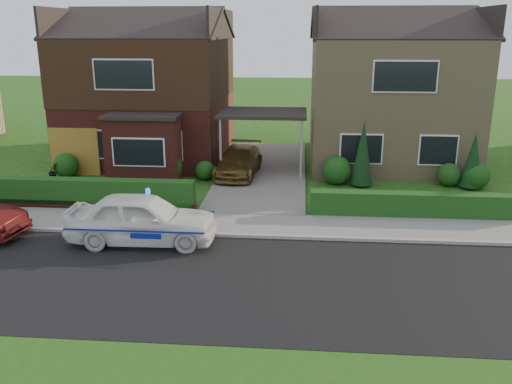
# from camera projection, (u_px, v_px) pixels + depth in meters

# --- Properties ---
(ground) EXTENTS (120.00, 120.00, 0.00)m
(ground) POSITION_uv_depth(u_px,v_px,m) (233.00, 281.00, 13.99)
(ground) COLOR #174612
(ground) RESTS_ON ground
(road) EXTENTS (60.00, 6.00, 0.02)m
(road) POSITION_uv_depth(u_px,v_px,m) (233.00, 281.00, 13.99)
(road) COLOR black
(road) RESTS_ON ground
(kerb) EXTENTS (60.00, 0.16, 0.12)m
(kerb) POSITION_uv_depth(u_px,v_px,m) (245.00, 236.00, 16.88)
(kerb) COLOR #9E9993
(kerb) RESTS_ON ground
(sidewalk) EXTENTS (60.00, 2.00, 0.10)m
(sidewalk) POSITION_uv_depth(u_px,v_px,m) (248.00, 225.00, 17.88)
(sidewalk) COLOR slate
(sidewalk) RESTS_ON ground
(driveway) EXTENTS (3.80, 12.00, 0.12)m
(driveway) POSITION_uv_depth(u_px,v_px,m) (263.00, 171.00, 24.46)
(driveway) COLOR #666059
(driveway) RESTS_ON ground
(house_left) EXTENTS (7.50, 9.53, 7.25)m
(house_left) POSITION_uv_depth(u_px,v_px,m) (150.00, 80.00, 26.59)
(house_left) COLOR maroon
(house_left) RESTS_ON ground
(house_right) EXTENTS (7.50, 8.06, 7.25)m
(house_right) POSITION_uv_depth(u_px,v_px,m) (389.00, 85.00, 25.81)
(house_right) COLOR tan
(house_right) RESTS_ON ground
(carport_link) EXTENTS (3.80, 3.00, 2.77)m
(carport_link) POSITION_uv_depth(u_px,v_px,m) (263.00, 114.00, 23.66)
(carport_link) COLOR black
(carport_link) RESTS_ON ground
(garage_door) EXTENTS (2.20, 0.10, 2.10)m
(garage_door) POSITION_uv_depth(u_px,v_px,m) (75.00, 152.00, 23.83)
(garage_door) COLOR brown
(garage_door) RESTS_ON ground
(dwarf_wall) EXTENTS (7.70, 0.25, 0.36)m
(dwarf_wall) POSITION_uv_depth(u_px,v_px,m) (91.00, 205.00, 19.45)
(dwarf_wall) COLOR maroon
(dwarf_wall) RESTS_ON ground
(hedge_left) EXTENTS (7.50, 0.55, 0.90)m
(hedge_left) POSITION_uv_depth(u_px,v_px,m) (93.00, 208.00, 19.64)
(hedge_left) COLOR #123410
(hedge_left) RESTS_ON ground
(hedge_right) EXTENTS (7.50, 0.55, 0.80)m
(hedge_right) POSITION_uv_depth(u_px,v_px,m) (419.00, 218.00, 18.63)
(hedge_right) COLOR #123410
(hedge_right) RESTS_ON ground
(shrub_left_far) EXTENTS (1.08, 1.08, 1.08)m
(shrub_left_far) POSITION_uv_depth(u_px,v_px,m) (66.00, 165.00, 23.56)
(shrub_left_far) COLOR #123410
(shrub_left_far) RESTS_ON ground
(shrub_left_mid) EXTENTS (1.32, 1.32, 1.32)m
(shrub_left_mid) POSITION_uv_depth(u_px,v_px,m) (166.00, 166.00, 22.98)
(shrub_left_mid) COLOR #123410
(shrub_left_mid) RESTS_ON ground
(shrub_left_near) EXTENTS (0.84, 0.84, 0.84)m
(shrub_left_near) POSITION_uv_depth(u_px,v_px,m) (205.00, 170.00, 23.21)
(shrub_left_near) COLOR #123410
(shrub_left_near) RESTS_ON ground
(shrub_right_near) EXTENTS (1.20, 1.20, 1.20)m
(shrub_right_near) POSITION_uv_depth(u_px,v_px,m) (337.00, 170.00, 22.52)
(shrub_right_near) COLOR #123410
(shrub_right_near) RESTS_ON ground
(shrub_right_mid) EXTENTS (0.96, 0.96, 0.96)m
(shrub_right_mid) POSITION_uv_depth(u_px,v_px,m) (449.00, 175.00, 22.29)
(shrub_right_mid) COLOR #123410
(shrub_right_mid) RESTS_ON ground
(shrub_right_far) EXTENTS (1.08, 1.08, 1.08)m
(shrub_right_far) POSITION_uv_depth(u_px,v_px,m) (476.00, 176.00, 21.91)
(shrub_right_far) COLOR #123410
(shrub_right_far) RESTS_ON ground
(conifer_a) EXTENTS (0.90, 0.90, 2.60)m
(conifer_a) POSITION_uv_depth(u_px,v_px,m) (363.00, 155.00, 22.05)
(conifer_a) COLOR black
(conifer_a) RESTS_ON ground
(conifer_b) EXTENTS (0.90, 0.90, 2.20)m
(conifer_b) POSITION_uv_depth(u_px,v_px,m) (473.00, 162.00, 21.76)
(conifer_b) COLOR black
(conifer_b) RESTS_ON ground
(police_car) EXTENTS (4.13, 4.53, 1.69)m
(police_car) POSITION_uv_depth(u_px,v_px,m) (142.00, 219.00, 16.29)
(police_car) COLOR white
(police_car) RESTS_ON ground
(driveway_car) EXTENTS (1.94, 4.19, 1.19)m
(driveway_car) POSITION_uv_depth(u_px,v_px,m) (239.00, 161.00, 23.59)
(driveway_car) COLOR brown
(driveway_car) RESTS_ON driveway
(potted_plant_a) EXTENTS (0.41, 0.31, 0.70)m
(potted_plant_a) POSITION_uv_depth(u_px,v_px,m) (72.00, 194.00, 20.14)
(potted_plant_a) COLOR gray
(potted_plant_a) RESTS_ON ground
(potted_plant_b) EXTENTS (0.55, 0.52, 0.78)m
(potted_plant_b) POSITION_uv_depth(u_px,v_px,m) (53.00, 171.00, 23.16)
(potted_plant_b) COLOR gray
(potted_plant_b) RESTS_ON ground
(potted_plant_c) EXTENTS (0.49, 0.49, 0.81)m
(potted_plant_c) POSITION_uv_depth(u_px,v_px,m) (185.00, 195.00, 19.79)
(potted_plant_c) COLOR gray
(potted_plant_c) RESTS_ON ground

